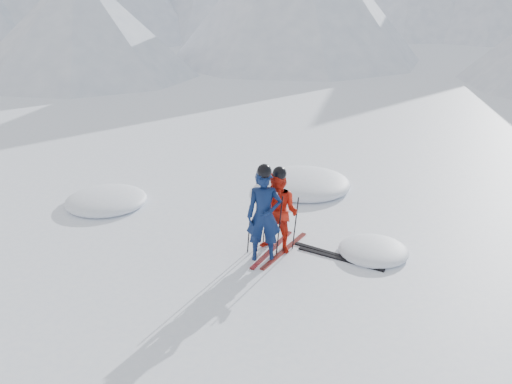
# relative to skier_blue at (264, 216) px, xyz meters

# --- Properties ---
(ground) EXTENTS (160.00, 160.00, 0.00)m
(ground) POSITION_rel_skier_blue_xyz_m (1.33, 0.04, -0.87)
(ground) COLOR white
(ground) RESTS_ON ground
(skier_blue) EXTENTS (0.70, 0.52, 1.74)m
(skier_blue) POSITION_rel_skier_blue_xyz_m (0.00, 0.00, 0.00)
(skier_blue) COLOR #0B1C47
(skier_blue) RESTS_ON ground
(skier_red) EXTENTS (0.92, 0.81, 1.59)m
(skier_red) POSITION_rel_skier_blue_xyz_m (0.22, 0.35, -0.08)
(skier_red) COLOR red
(skier_red) RESTS_ON ground
(pole_blue_left) EXTENTS (0.12, 0.08, 1.16)m
(pole_blue_left) POSITION_rel_skier_blue_xyz_m (-0.30, 0.15, -0.29)
(pole_blue_left) COLOR black
(pole_blue_left) RESTS_ON ground
(pole_blue_right) EXTENTS (0.12, 0.07, 1.16)m
(pole_blue_right) POSITION_rel_skier_blue_xyz_m (0.25, 0.25, -0.29)
(pole_blue_right) COLOR black
(pole_blue_right) RESTS_ON ground
(pole_red_left) EXTENTS (0.11, 0.09, 1.06)m
(pole_red_left) POSITION_rel_skier_blue_xyz_m (-0.08, 0.60, -0.34)
(pole_red_left) COLOR black
(pole_red_left) RESTS_ON ground
(pole_red_right) EXTENTS (0.11, 0.08, 1.06)m
(pole_red_right) POSITION_rel_skier_blue_xyz_m (0.52, 0.50, -0.34)
(pole_red_right) COLOR black
(pole_red_right) RESTS_ON ground
(ski_worn_left) EXTENTS (0.56, 1.66, 0.03)m
(ski_worn_left) POSITION_rel_skier_blue_xyz_m (0.10, 0.35, -0.86)
(ski_worn_left) COLOR black
(ski_worn_left) RESTS_ON ground
(ski_worn_right) EXTENTS (0.68, 1.63, 0.03)m
(ski_worn_right) POSITION_rel_skier_blue_xyz_m (0.34, 0.35, -0.86)
(ski_worn_right) COLOR black
(ski_worn_right) RESTS_ON ground
(ski_loose_a) EXTENTS (1.60, 0.74, 0.03)m
(ski_loose_a) POSITION_rel_skier_blue_xyz_m (1.30, 0.36, -0.86)
(ski_loose_a) COLOR black
(ski_loose_a) RESTS_ON ground
(ski_loose_b) EXTENTS (1.62, 0.68, 0.03)m
(ski_loose_b) POSITION_rel_skier_blue_xyz_m (1.40, 0.21, -0.86)
(ski_loose_b) COLOR black
(ski_loose_b) RESTS_ON ground
(snow_lumps) EXTENTS (7.62, 5.02, 0.51)m
(snow_lumps) POSITION_rel_skier_blue_xyz_m (-0.81, 2.84, -0.87)
(snow_lumps) COLOR white
(snow_lumps) RESTS_ON ground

